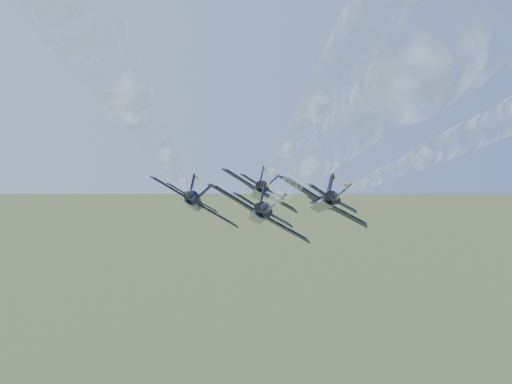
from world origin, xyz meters
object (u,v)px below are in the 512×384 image
object	(u,v)px
jet_lead	(260,190)
jet_right	(323,201)
jet_slot	(260,213)
jet_left	(195,201)

from	to	relation	value
jet_lead	jet_right	xyz separation A→B (m)	(2.93, -16.46, 0.00)
jet_lead	jet_slot	distance (m)	25.50
jet_lead	jet_right	size ratio (longest dim) A/B	1.00
jet_left	jet_slot	xyz separation A→B (m)	(4.23, -13.73, 0.00)
jet_lead	jet_right	distance (m)	16.72
jet_right	jet_slot	size ratio (longest dim) A/B	1.00
jet_lead	jet_slot	world-z (taller)	same
jet_lead	jet_left	world-z (taller)	same
jet_right	jet_slot	world-z (taller)	same
jet_lead	jet_left	size ratio (longest dim) A/B	1.00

